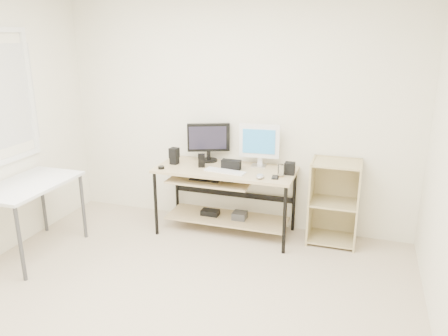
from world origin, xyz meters
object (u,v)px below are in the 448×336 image
object	(u,v)px
desk	(223,187)
audio_controller	(202,161)
white_imac	(259,142)
shelf_unit	(334,201)
black_monitor	(208,140)
side_table	(29,191)

from	to	relation	value
desk	audio_controller	xyz separation A→B (m)	(-0.24, -0.04, 0.29)
desk	white_imac	xyz separation A→B (m)	(0.35, 0.19, 0.48)
desk	shelf_unit	xyz separation A→B (m)	(1.18, 0.16, -0.09)
shelf_unit	white_imac	size ratio (longest dim) A/B	1.93
audio_controller	black_monitor	bearing A→B (deg)	71.88
desk	black_monitor	bearing A→B (deg)	140.06
desk	side_table	size ratio (longest dim) A/B	1.50
desk	shelf_unit	world-z (taller)	shelf_unit
side_table	black_monitor	world-z (taller)	black_monitor
shelf_unit	side_table	bearing A→B (deg)	-156.67
shelf_unit	black_monitor	distance (m)	1.52
desk	side_table	bearing A→B (deg)	-147.35
side_table	white_imac	size ratio (longest dim) A/B	2.15
side_table	audio_controller	size ratio (longest dim) A/B	6.77
desk	white_imac	world-z (taller)	white_imac
white_imac	audio_controller	size ratio (longest dim) A/B	3.16
audio_controller	shelf_unit	bearing A→B (deg)	-11.65
desk	audio_controller	bearing A→B (deg)	-170.82
white_imac	audio_controller	xyz separation A→B (m)	(-0.58, -0.23, -0.20)
side_table	black_monitor	size ratio (longest dim) A/B	2.18
black_monitor	audio_controller	xyz separation A→B (m)	(0.01, -0.24, -0.18)
desk	shelf_unit	bearing A→B (deg)	7.77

